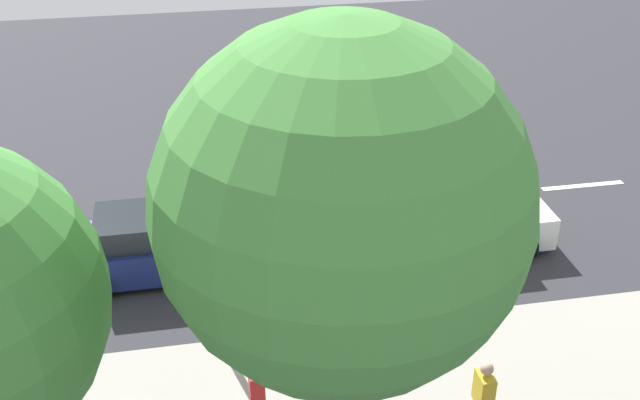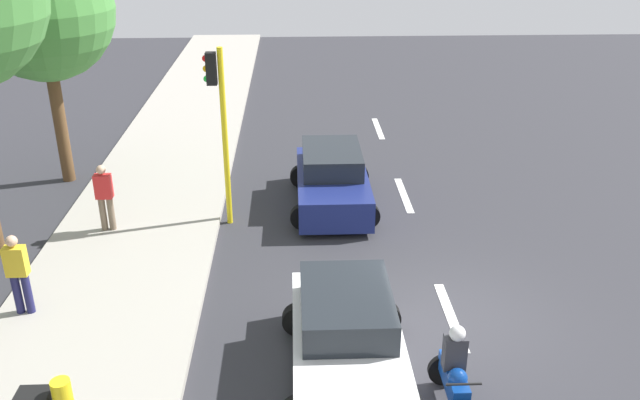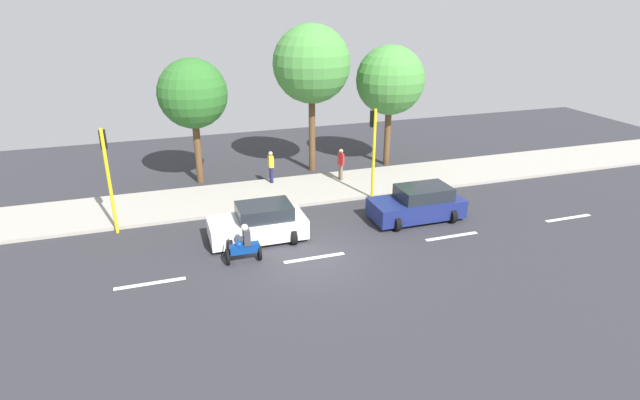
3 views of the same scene
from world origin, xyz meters
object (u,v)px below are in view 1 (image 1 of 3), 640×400
pedestrian_by_tree (482,400)px  street_tree_south (342,207)px  traffic_light_corner (206,216)px  pedestrian_near_signal (257,397)px  motorcycle (475,185)px  car_white (464,218)px  car_dark_blue (161,244)px

pedestrian_by_tree → street_tree_south: 5.83m
traffic_light_corner → street_tree_south: (5.24, 1.40, 2.99)m
street_tree_south → pedestrian_near_signal: bearing=-160.7°
street_tree_south → motorcycle: bearing=149.4°
car_white → street_tree_south: (7.86, -4.72, 5.21)m
car_white → pedestrian_by_tree: 6.51m
car_white → motorcycle: 1.90m
car_white → pedestrian_by_tree: (6.20, -1.94, 0.35)m
car_dark_blue → motorcycle: 8.19m
car_dark_blue → pedestrian_by_tree: 8.21m
car_dark_blue → traffic_light_corner: traffic_light_corner is taller
traffic_light_corner → pedestrian_by_tree: bearing=49.4°
street_tree_south → pedestrian_by_tree: bearing=120.9°
pedestrian_near_signal → pedestrian_by_tree: size_ratio=1.00×
pedestrian_near_signal → pedestrian_by_tree: bearing=78.4°
street_tree_south → car_white: bearing=149.0°
car_dark_blue → street_tree_south: size_ratio=0.51×
motorcycle → traffic_light_corner: (4.28, -7.04, 2.29)m
pedestrian_by_tree → car_white: bearing=162.6°
car_dark_blue → motorcycle: bearing=100.6°
traffic_light_corner → street_tree_south: street_tree_south is taller
pedestrian_by_tree → car_dark_blue: bearing=-140.8°
traffic_light_corner → motorcycle: bearing=121.3°
motorcycle → pedestrian_near_signal: pedestrian_near_signal is taller
car_dark_blue → traffic_light_corner: (2.78, 1.01, 2.22)m
pedestrian_near_signal → motorcycle: bearing=137.7°
motorcycle → street_tree_south: street_tree_south is taller
motorcycle → pedestrian_by_tree: (7.86, -2.86, 0.42)m
traffic_light_corner → car_white: bearing=113.2°
pedestrian_near_signal → pedestrian_by_tree: 3.69m
pedestrian_by_tree → traffic_light_corner: size_ratio=0.38×
pedestrian_near_signal → pedestrian_by_tree: (0.74, 3.61, 0.00)m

